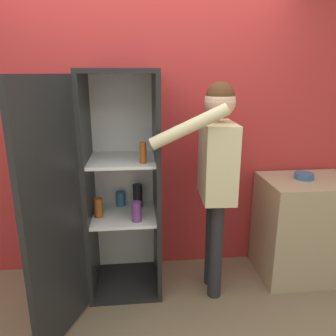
% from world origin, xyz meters
% --- Properties ---
extents(ground_plane, '(12.00, 12.00, 0.00)m').
position_xyz_m(ground_plane, '(0.00, 0.00, 0.00)').
color(ground_plane, '#7A664C').
extents(wall_back, '(7.00, 0.06, 2.55)m').
position_xyz_m(wall_back, '(0.00, 0.98, 1.27)').
color(wall_back, '#B72D2D').
rests_on(wall_back, ground_plane).
extents(refrigerator, '(0.85, 1.12, 1.83)m').
position_xyz_m(refrigerator, '(-0.27, 0.56, 0.91)').
color(refrigerator, black).
rests_on(refrigerator, ground_plane).
extents(person, '(0.67, 0.57, 1.75)m').
position_xyz_m(person, '(0.56, 0.49, 1.12)').
color(person, '#262628').
rests_on(person, ground_plane).
extents(counter, '(0.79, 0.58, 0.92)m').
position_xyz_m(counter, '(1.44, 0.64, 0.46)').
color(counter, tan).
rests_on(counter, ground_plane).
extents(bowl, '(0.16, 0.16, 0.05)m').
position_xyz_m(bowl, '(1.39, 0.67, 0.94)').
color(bowl, '#335B8E').
rests_on(bowl, counter).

